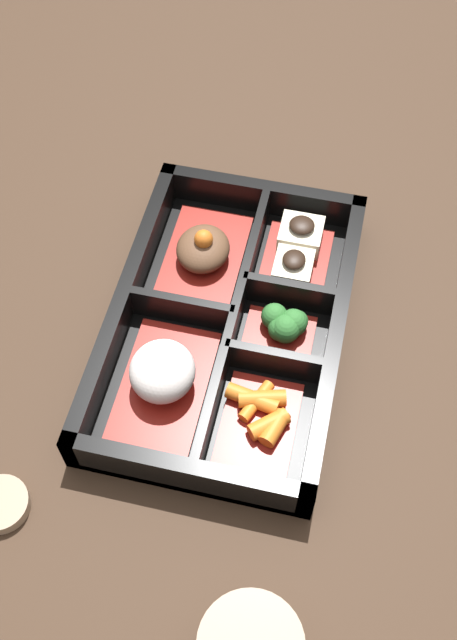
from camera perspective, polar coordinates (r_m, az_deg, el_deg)
ground_plane at (r=0.72m, az=0.00°, el=-1.07°), size 3.00×3.00×0.00m
bento_base at (r=0.72m, az=0.00°, el=-0.86°), size 0.33×0.21×0.01m
bento_rim at (r=0.70m, az=0.20°, el=-0.11°), size 0.33×0.21×0.05m
bowl_rice at (r=0.67m, az=-5.02°, el=-4.16°), size 0.13×0.08×0.05m
bowl_stew at (r=0.75m, az=-1.94°, el=5.21°), size 0.13×0.08×0.05m
bowl_carrots at (r=0.66m, az=2.49°, el=-7.27°), size 0.09×0.07×0.02m
bowl_greens at (r=0.70m, az=4.26°, el=-0.52°), size 0.06×0.07×0.03m
bowl_tofu at (r=0.75m, az=5.23°, el=5.17°), size 0.09×0.07×0.04m
sauce_dish at (r=0.67m, az=-16.97°, el=-13.26°), size 0.05×0.05×0.01m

